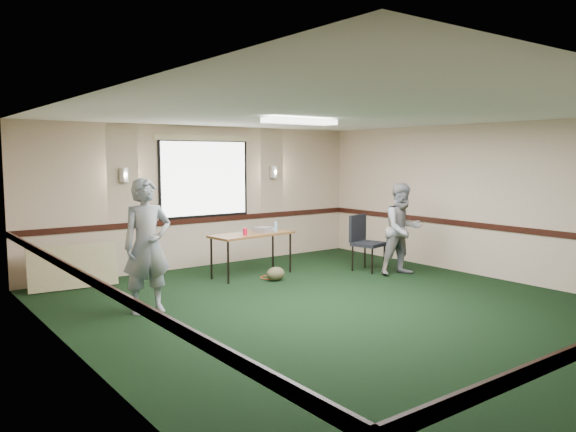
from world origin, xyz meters
TOP-DOWN VIEW (x-y plane):
  - ground at (0.00, 0.00)m, footprint 8.00×8.00m
  - room_shell at (0.00, 2.12)m, footprint 8.00×8.02m
  - folding_table at (0.21, 2.65)m, footprint 1.58×0.75m
  - projector at (0.45, 2.64)m, footprint 0.35×0.32m
  - game_console at (0.70, 2.76)m, footprint 0.18×0.15m
  - red_cup at (-0.01, 2.52)m, footprint 0.08×0.08m
  - water_bottle at (0.66, 2.55)m, footprint 0.06×0.06m
  - duffel_bag at (0.31, 2.07)m, footprint 0.40×0.36m
  - cable_coil at (0.35, 2.32)m, footprint 0.36×0.36m
  - folded_table at (-2.63, 3.56)m, footprint 1.39×0.32m
  - conference_chair at (2.16, 1.82)m, footprint 0.61×0.62m
  - person_left at (-2.22, 1.52)m, footprint 0.69×0.47m
  - person_right at (2.43, 1.12)m, footprint 0.92×0.78m

SIDE VIEW (x-z plane):
  - ground at x=0.00m, z-range 0.00..0.00m
  - cable_coil at x=0.35m, z-range 0.00..0.02m
  - duffel_bag at x=0.31m, z-range 0.00..0.24m
  - folded_table at x=-2.63m, z-range 0.00..0.70m
  - conference_chair at x=2.16m, z-range 0.09..1.12m
  - folding_table at x=0.21m, z-range 0.33..1.09m
  - game_console at x=0.70m, z-range 0.76..0.81m
  - projector at x=0.45m, z-range 0.76..0.86m
  - red_cup at x=-0.01m, z-range 0.76..0.88m
  - person_right at x=2.43m, z-range 0.00..1.65m
  - water_bottle at x=0.66m, z-range 0.76..0.95m
  - person_left at x=-2.22m, z-range 0.00..1.83m
  - room_shell at x=0.00m, z-range -2.42..5.58m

